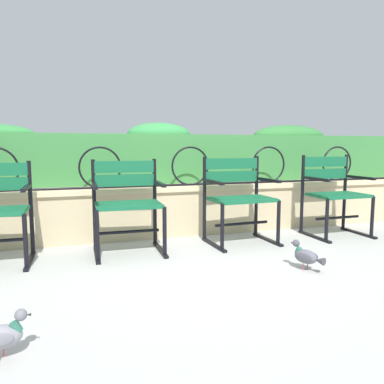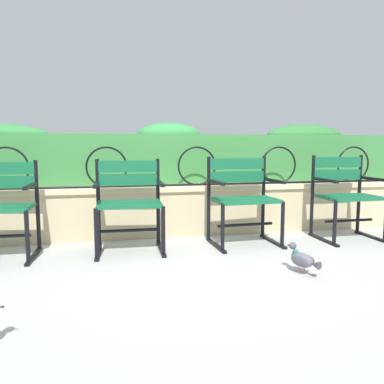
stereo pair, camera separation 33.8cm
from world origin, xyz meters
name	(u,v)px [view 1 (the left image)]	position (x,y,z in m)	size (l,w,h in m)	color
ground_plane	(195,255)	(0.00, 0.00, 0.00)	(60.00, 60.00, 0.00)	#ADADA8
stone_wall	(171,210)	(0.00, 0.83, 0.27)	(6.68, 0.41, 0.54)	#C6B289
iron_arch_fence	(151,169)	(-0.23, 0.76, 0.72)	(6.15, 0.02, 0.42)	black
hedge_row	(161,155)	(0.01, 1.27, 0.85)	(6.54, 0.53, 0.69)	#387A3D
park_chair_centre_left	(127,202)	(-0.55, 0.29, 0.46)	(0.62, 0.54, 0.84)	#145B38
park_chair_centre_right	(238,196)	(0.56, 0.31, 0.46)	(0.66, 0.55, 0.85)	#145B38
park_chair_rightmost	(334,192)	(1.67, 0.28, 0.46)	(0.60, 0.52, 0.86)	#145B38
pigeon_near_chairs	(306,256)	(0.69, -0.67, 0.11)	(0.17, 0.28, 0.22)	#5B5B66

